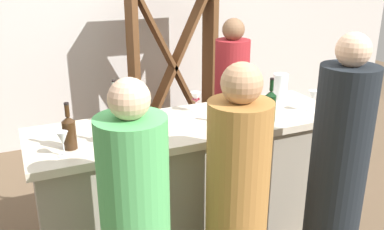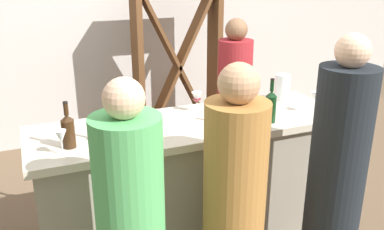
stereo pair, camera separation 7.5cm
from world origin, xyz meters
The scene contains 16 objects.
back_wall centered at (0.00, 2.20, 1.40)m, with size 8.00×0.10×2.80m, color #BCB7B2.
bar_counter centered at (0.00, 0.00, 0.46)m, with size 2.19×0.70×0.90m.
wine_rack centered at (0.51, 1.65, 0.88)m, with size 0.93×0.28×1.77m.
wine_bottle_leftmost_amber_brown centered at (-0.83, -0.11, 1.01)m, with size 0.08×0.08×0.28m.
wine_bottle_second_left_amber_brown centered at (-0.56, -0.17, 1.01)m, with size 0.07×0.07×0.28m.
wine_bottle_center_clear_pale centered at (-0.48, 0.20, 1.02)m, with size 0.07×0.07×0.30m.
wine_bottle_second_right_clear_pale centered at (0.27, -0.19, 1.01)m, with size 0.08×0.08×0.28m.
wine_bottle_rightmost_dark_green centered at (0.50, -0.20, 1.02)m, with size 0.08×0.08×0.31m.
wine_glass_near_left centered at (-0.88, -0.20, 1.01)m, with size 0.07×0.07×0.15m.
wine_glass_near_center centered at (0.90, -0.15, 1.02)m, with size 0.07×0.07×0.16m.
wine_glass_near_right centered at (0.12, 0.19, 1.00)m, with size 0.08×0.08×0.14m.
water_pitcher centered at (0.85, 0.19, 1.01)m, with size 0.12×0.12×0.21m.
person_left_guest centered at (-0.63, -0.73, 0.67)m, with size 0.45×0.45×1.46m.
person_center_guest centered at (0.63, -0.75, 0.73)m, with size 0.36×0.36×1.58m.
person_right_guest centered at (0.00, -0.64, 0.67)m, with size 0.38×0.38×1.45m.
person_server_behind centered at (0.67, 0.65, 0.70)m, with size 0.38×0.38×1.50m.
Camera 2 is at (-1.02, -2.49, 1.93)m, focal length 39.35 mm.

